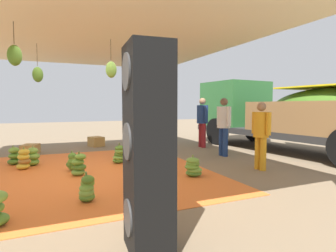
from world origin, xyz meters
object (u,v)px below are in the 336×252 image
object	(u,v)px
banana_bunch_7	(79,165)
crate_0	(96,142)
banana_bunch_1	(73,162)
worker_2	(261,131)
crate_1	(30,149)
worker_1	(224,122)
banana_bunch_6	(158,159)
banana_bunch_8	(119,155)
cargo_truck_main	(285,113)
banana_bunch_4	(33,157)
speaker_stack	(148,149)
worker_0	(202,119)
banana_bunch_0	(193,167)
banana_bunch_5	(24,160)
banana_bunch_9	(14,157)
banana_bunch_2	(87,189)

from	to	relation	value
banana_bunch_7	crate_0	bearing A→B (deg)	166.41
banana_bunch_1	worker_2	distance (m)	4.35
crate_1	worker_1	bearing A→B (deg)	62.91
banana_bunch_6	banana_bunch_8	xyz separation A→B (m)	(-0.77, -0.76, 0.02)
cargo_truck_main	banana_bunch_4	bearing A→B (deg)	-95.95
banana_bunch_7	worker_1	world-z (taller)	worker_1
banana_bunch_8	speaker_stack	world-z (taller)	speaker_stack
worker_0	worker_2	size ratio (longest dim) A/B	1.12
banana_bunch_8	crate_0	size ratio (longest dim) A/B	0.98
banana_bunch_0	banana_bunch_5	world-z (taller)	banana_bunch_5
banana_bunch_5	cargo_truck_main	world-z (taller)	cargo_truck_main
banana_bunch_9	worker_1	world-z (taller)	worker_1
banana_bunch_6	crate_0	xyz separation A→B (m)	(-4.05, -0.83, -0.03)
banana_bunch_9	worker_0	size ratio (longest dim) A/B	0.28
banana_bunch_5	speaker_stack	size ratio (longest dim) A/B	0.25
banana_bunch_8	worker_2	xyz separation A→B (m)	(1.98, 2.83, 0.69)
banana_bunch_5	crate_1	world-z (taller)	banana_bunch_5
banana_bunch_5	speaker_stack	xyz separation A→B (m)	(4.49, 1.46, 0.81)
crate_0	banana_bunch_4	bearing A→B (deg)	-35.79
banana_bunch_7	worker_1	bearing A→B (deg)	99.65
banana_bunch_7	crate_1	world-z (taller)	banana_bunch_7
banana_bunch_4	crate_0	bearing A→B (deg)	144.21
worker_1	worker_0	bearing A→B (deg)	170.06
cargo_truck_main	worker_1	bearing A→B (deg)	-90.32
banana_bunch_2	worker_2	size ratio (longest dim) A/B	0.29
banana_bunch_9	worker_2	size ratio (longest dim) A/B	0.31
banana_bunch_9	banana_bunch_8	bearing A→B (deg)	70.43
worker_2	worker_1	bearing A→B (deg)	172.57
banana_bunch_7	banana_bunch_8	world-z (taller)	banana_bunch_7
banana_bunch_1	speaker_stack	world-z (taller)	speaker_stack
banana_bunch_1	worker_0	size ratio (longest dim) A/B	0.25
cargo_truck_main	crate_0	distance (m)	6.61
banana_bunch_7	speaker_stack	bearing A→B (deg)	5.77
banana_bunch_5	banana_bunch_6	xyz separation A→B (m)	(0.98, 2.95, -0.03)
worker_1	crate_0	size ratio (longest dim) A/B	3.27
banana_bunch_6	worker_0	size ratio (longest dim) A/B	0.26
banana_bunch_5	banana_bunch_2	bearing A→B (deg)	20.97
banana_bunch_5	banana_bunch_0	bearing A→B (deg)	57.36
banana_bunch_8	worker_0	distance (m)	3.78
banana_bunch_9	cargo_truck_main	world-z (taller)	cargo_truck_main
banana_bunch_9	worker_1	bearing A→B (deg)	79.18
banana_bunch_5	worker_2	distance (m)	5.51
speaker_stack	banana_bunch_5	bearing A→B (deg)	-162.03
cargo_truck_main	crate_1	bearing A→B (deg)	-109.43
banana_bunch_8	speaker_stack	distance (m)	4.42
banana_bunch_1	banana_bunch_9	xyz separation A→B (m)	(-1.26, -1.28, 0.01)
banana_bunch_0	banana_bunch_2	world-z (taller)	banana_bunch_2
banana_bunch_0	worker_0	size ratio (longest dim) A/B	0.28
worker_0	crate_0	xyz separation A→B (m)	(-1.75, -3.43, -0.85)
banana_bunch_4	banana_bunch_5	distance (m)	0.41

